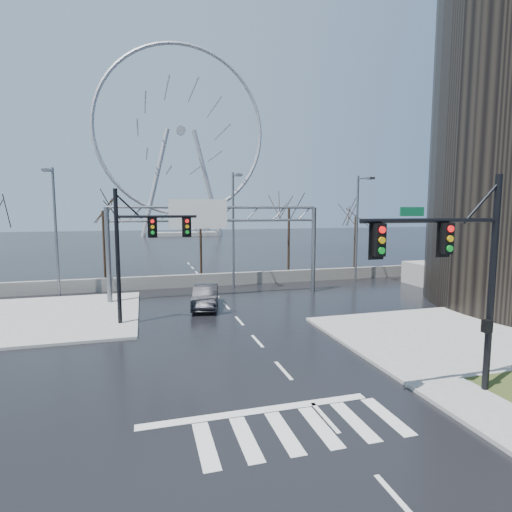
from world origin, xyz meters
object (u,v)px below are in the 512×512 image
object	(u,v)px
signal_mast_near	(463,264)
signal_mast_far	(138,243)
ferris_wheel	(181,138)
car	(205,297)
sign_gantry	(213,231)

from	to	relation	value
signal_mast_near	signal_mast_far	world-z (taller)	same
signal_mast_near	ferris_wheel	bearing A→B (deg)	90.08
ferris_wheel	car	distance (m)	87.08
signal_mast_near	sign_gantry	distance (m)	19.79
sign_gantry	car	bearing A→B (deg)	-110.12
sign_gantry	signal_mast_far	bearing A→B (deg)	-132.47
signal_mast_far	ferris_wheel	size ratio (longest dim) A/B	0.16
sign_gantry	car	distance (m)	5.45
signal_mast_near	car	xyz separation A→B (m)	(-6.62, 15.98, -4.09)
car	sign_gantry	bearing A→B (deg)	81.93
sign_gantry	ferris_wheel	world-z (taller)	ferris_wheel
signal_mast_far	car	xyz separation A→B (m)	(4.39, 2.98, -4.05)
signal_mast_far	sign_gantry	world-z (taller)	signal_mast_far
sign_gantry	ferris_wheel	distance (m)	82.91
signal_mast_far	sign_gantry	bearing A→B (deg)	47.53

